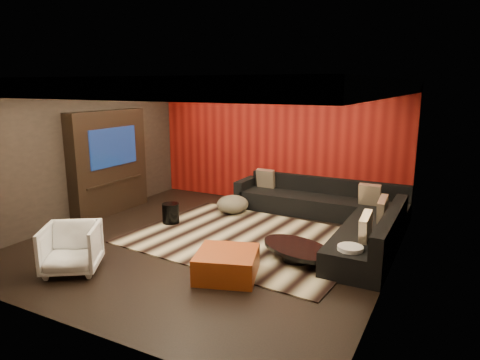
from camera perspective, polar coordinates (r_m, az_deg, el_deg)
The scene contains 26 objects.
floor at distance 7.62m, azimuth -4.14°, elevation -8.45°, with size 6.00×6.00×0.02m, color black.
ceiling at distance 7.12m, azimuth -4.50°, elevation 13.26°, with size 6.00×6.00×0.02m, color silver.
wall_back at distance 9.89m, azimuth 4.95°, elevation 4.87°, with size 6.00×0.02×2.80m, color black.
wall_left at distance 9.17m, azimuth -20.54°, elevation 3.50°, with size 0.02×6.00×2.80m, color black.
wall_right at distance 6.23m, azimuth 19.95°, elevation -0.46°, with size 0.02×6.00×2.80m, color black.
red_feature_wall at distance 9.85m, azimuth 4.86°, elevation 4.84°, with size 5.98×0.05×2.78m, color #6B0C0A.
soffit_back at distance 9.51m, azimuth 4.36°, elevation 12.37°, with size 6.00×0.60×0.22m, color silver.
soffit_front at distance 5.03m, azimuth -21.33°, elevation 11.35°, with size 6.00×0.60×0.22m, color silver.
soffit_left at distance 8.85m, azimuth -19.81°, elevation 11.66°, with size 0.60×4.80×0.22m, color silver.
soffit_right at distance 6.13m, azimuth 17.94°, elevation 11.68°, with size 0.60×4.80×0.22m, color silver.
cove_back at distance 9.20m, azimuth 3.50°, elevation 11.81°, with size 4.80×0.08×0.04m, color #FFD899.
cove_front at distance 5.26m, azimuth -18.44°, elevation 10.60°, with size 4.80×0.08×0.04m, color #FFD899.
cove_left at distance 8.60m, azimuth -18.20°, elevation 11.17°, with size 0.08×4.80×0.04m, color #FFD899.
cove_right at distance 6.20m, azimuth 14.74°, elevation 11.04°, with size 0.08×4.80×0.04m, color #FFD899.
tv_surround at distance 9.51m, azimuth -17.08°, elevation 2.22°, with size 0.30×2.00×2.20m, color black.
tv_screen at distance 9.35m, azimuth -16.52°, elevation 4.25°, with size 0.04×1.30×0.80m, color black.
tv_shelf at distance 9.48m, azimuth -16.23°, elevation -0.23°, with size 0.04×1.60×0.04m, color black.
rug at distance 7.79m, azimuth 0.87°, elevation -7.79°, with size 4.00×3.00×0.02m, color #C7B991.
coffee_table at distance 6.89m, azimuth 7.67°, elevation -9.62°, with size 1.32×1.32×0.22m, color black.
drum_stool at distance 8.66m, azimuth -9.22°, elevation -4.38°, with size 0.34×0.34×0.40m, color black.
striped_pouf at distance 9.21m, azimuth -0.99°, elevation -3.25°, with size 0.68×0.68×0.38m, color #B5AC8C.
white_side_table at distance 6.49m, azimuth 14.40°, elevation -10.43°, with size 0.37×0.37×0.46m, color silver.
orange_ottoman at distance 6.30m, azimuth -1.76°, elevation -11.14°, with size 0.86×0.86×0.38m, color #993513.
armchair at distance 6.86m, azimuth -21.57°, elevation -8.48°, with size 0.77×0.79×0.72m, color white.
sectional_sofa at distance 8.52m, azimuth 12.63°, elevation -4.50°, with size 3.65×3.50×0.75m.
throw_pillows at distance 8.21m, azimuth 13.18°, elevation -2.58°, with size 3.09×2.80×0.50m.
Camera 1 is at (3.77, -6.03, 2.73)m, focal length 32.00 mm.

